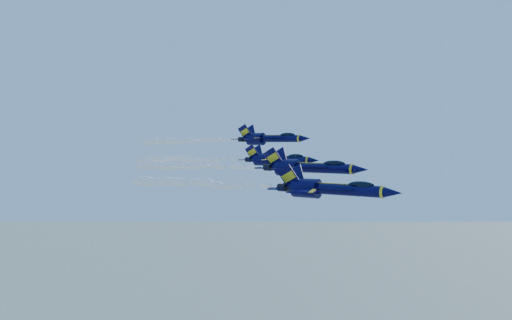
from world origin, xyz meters
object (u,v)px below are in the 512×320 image
Objects in this scene: jet_lead at (329,189)px; jet_second at (308,167)px; jet_fourth at (269,138)px; jet_third at (277,159)px.

jet_second is at bearing 133.01° from jet_lead.
jet_lead is 41.31m from jet_fourth.
jet_fourth is at bearing 128.91° from jet_third.
jet_third is (-10.79, 7.70, 0.94)m from jet_second.
jet_second is 1.03× the size of jet_fourth.
jet_third is 15.91m from jet_fourth.
jet_lead is 12.51m from jet_second.
jet_second is 13.29m from jet_third.
jet_second is 1.18× the size of jet_third.
jet_lead is at bearing -46.99° from jet_second.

